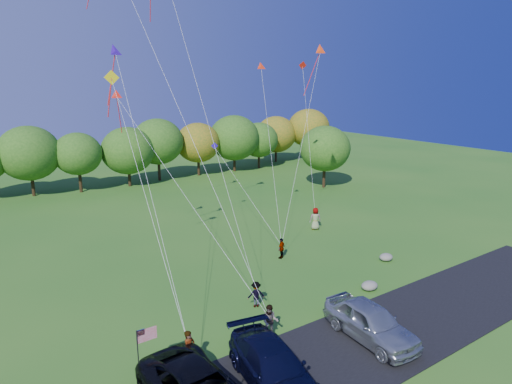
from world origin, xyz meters
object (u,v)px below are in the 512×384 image
(minivan_navy, at_px, (273,367))
(flyer_e, at_px, (315,219))
(flyer_d, at_px, (282,248))
(minivan_silver, at_px, (371,322))
(flyer_a, at_px, (190,350))
(flyer_c, at_px, (256,294))
(flyer_b, at_px, (270,321))

(minivan_navy, bearing_deg, flyer_e, 54.08)
(minivan_navy, bearing_deg, flyer_d, 61.52)
(minivan_silver, distance_m, flyer_a, 9.02)
(minivan_silver, distance_m, flyer_c, 6.68)
(flyer_d, bearing_deg, flyer_a, 8.30)
(flyer_c, relative_size, flyer_d, 0.99)
(flyer_a, distance_m, flyer_c, 6.51)
(flyer_b, relative_size, flyer_d, 1.14)
(minivan_navy, relative_size, flyer_c, 3.89)
(minivan_navy, bearing_deg, minivan_silver, 11.88)
(minivan_silver, relative_size, flyer_a, 2.91)
(minivan_navy, xyz_separation_m, flyer_e, (15.62, 14.66, 0.05))
(flyer_e, bearing_deg, flyer_c, 64.81)
(minivan_silver, distance_m, flyer_d, 11.42)
(minivan_silver, xyz_separation_m, flyer_d, (2.98, 11.02, -0.21))
(flyer_a, distance_m, flyer_d, 13.96)
(flyer_d, distance_m, flyer_e, 7.40)
(minivan_navy, height_order, flyer_a, flyer_a)
(flyer_b, bearing_deg, flyer_d, 89.54)
(minivan_navy, xyz_separation_m, flyer_c, (3.42, 6.20, -0.16))
(flyer_d, bearing_deg, flyer_b, 22.40)
(flyer_c, bearing_deg, minivan_navy, 82.18)
(minivan_silver, distance_m, flyer_e, 17.37)
(minivan_navy, distance_m, flyer_b, 3.84)
(flyer_c, bearing_deg, flyer_d, -118.10)
(minivan_silver, height_order, flyer_d, minivan_silver)
(minivan_silver, relative_size, flyer_b, 3.08)
(minivan_navy, distance_m, flyer_e, 21.43)
(minivan_silver, relative_size, flyer_d, 3.51)
(flyer_b, height_order, flyer_c, flyer_b)
(minivan_navy, height_order, flyer_c, minivan_navy)
(minivan_silver, height_order, flyer_c, minivan_silver)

